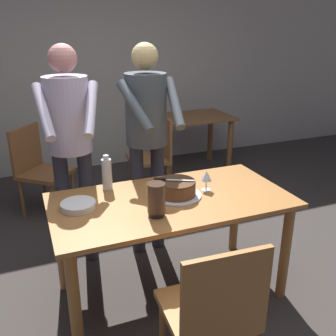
# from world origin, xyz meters

# --- Properties ---
(ground_plane) EXTENTS (14.00, 14.00, 0.00)m
(ground_plane) POSITION_xyz_m (0.00, 0.00, 0.00)
(ground_plane) COLOR #383330
(back_wall) EXTENTS (10.00, 0.12, 2.70)m
(back_wall) POSITION_xyz_m (0.00, 2.94, 1.35)
(back_wall) COLOR #BCB7AD
(back_wall) RESTS_ON ground_plane
(main_dining_table) EXTENTS (1.59, 0.81, 0.75)m
(main_dining_table) POSITION_xyz_m (0.00, 0.00, 0.63)
(main_dining_table) COLOR #9E6633
(main_dining_table) RESTS_ON ground_plane
(cake_on_platter) EXTENTS (0.34, 0.34, 0.11)m
(cake_on_platter) POSITION_xyz_m (0.05, 0.02, 0.80)
(cake_on_platter) COLOR silver
(cake_on_platter) RESTS_ON main_dining_table
(cake_knife) EXTENTS (0.25, 0.14, 0.02)m
(cake_knife) POSITION_xyz_m (-0.02, 0.06, 0.87)
(cake_knife) COLOR silver
(cake_knife) RESTS_ON cake_on_platter
(plate_stack) EXTENTS (0.22, 0.22, 0.04)m
(plate_stack) POSITION_xyz_m (-0.60, 0.08, 0.77)
(plate_stack) COLOR white
(plate_stack) RESTS_ON main_dining_table
(wine_glass_near) EXTENTS (0.08, 0.08, 0.14)m
(wine_glass_near) POSITION_xyz_m (0.28, 0.04, 0.85)
(wine_glass_near) COLOR silver
(wine_glass_near) RESTS_ON main_dining_table
(water_bottle) EXTENTS (0.07, 0.07, 0.25)m
(water_bottle) POSITION_xyz_m (-0.36, 0.31, 0.86)
(water_bottle) COLOR silver
(water_bottle) RESTS_ON main_dining_table
(hurricane_lamp) EXTENTS (0.11, 0.11, 0.21)m
(hurricane_lamp) POSITION_xyz_m (-0.17, -0.19, 0.86)
(hurricane_lamp) COLOR black
(hurricane_lamp) RESTS_ON main_dining_table
(person_cutting_cake) EXTENTS (0.47, 0.56, 1.72)m
(person_cutting_cake) POSITION_xyz_m (0.04, 0.62, 1.08)
(person_cutting_cake) COLOR #2D2D38
(person_cutting_cake) RESTS_ON ground_plane
(person_standing_beside) EXTENTS (0.46, 0.57, 1.72)m
(person_standing_beside) POSITION_xyz_m (-0.54, 0.65, 1.08)
(person_standing_beside) COLOR #2D2D38
(person_standing_beside) RESTS_ON ground_plane
(chair_near_side) EXTENTS (0.46, 0.46, 0.90)m
(chair_near_side) POSITION_xyz_m (-0.10, -0.78, 0.49)
(chair_near_side) COLOR #9E6633
(chair_near_side) RESTS_ON ground_plane
(background_table) EXTENTS (1.00, 0.70, 0.74)m
(background_table) POSITION_xyz_m (1.20, 2.24, 0.58)
(background_table) COLOR brown
(background_table) RESTS_ON ground_plane
(background_chair_2) EXTENTS (0.62, 0.62, 0.90)m
(background_chair_2) POSITION_xyz_m (-0.76, 1.70, 0.49)
(background_chair_2) COLOR brown
(background_chair_2) RESTS_ON ground_plane
(background_chair_3) EXTENTS (0.49, 0.49, 0.90)m
(background_chair_3) POSITION_xyz_m (0.49, 1.69, 0.49)
(background_chair_3) COLOR brown
(background_chair_3) RESTS_ON ground_plane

